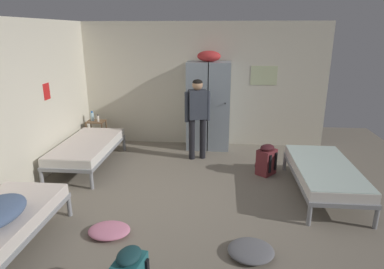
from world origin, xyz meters
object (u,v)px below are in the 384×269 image
Objects in this scene: locker_bank at (208,104)px; person_traveler at (197,112)px; bed_left_rear at (87,147)px; clothes_pile_grey at (251,251)px; bed_right at (324,172)px; water_bottle at (92,116)px; shelf_unit at (97,131)px; backpack_maroon at (266,160)px; lotion_bottle at (98,118)px; clothes_pile_pink at (109,230)px.

locker_bank is 1.31× the size of person_traveler.
bed_left_rear is 3.72m from clothes_pile_grey.
bed_right is 4.82m from water_bottle.
person_traveler is 2.97× the size of clothes_pile_grey.
person_traveler is 7.38× the size of water_bottle.
shelf_unit is 1.04× the size of backpack_maroon.
lotion_bottle is at bearing -176.36° from locker_bank.
person_traveler is 2.88× the size of backpack_maroon.
locker_bank reaches higher than water_bottle.
backpack_maroon reaches higher than clothes_pile_pink.
person_traveler is 2.43m from water_bottle.
lotion_bottle is at bearing 111.71° from clothes_pile_pink.
bed_left_rear is 12.03× the size of lotion_bottle.
shelf_unit is at bearing 161.17° from backpack_maroon.
bed_right is at bearing 52.65° from clothes_pile_grey.
shelf_unit is at bearing -14.04° from water_bottle.
lotion_bottle is 0.30× the size of clothes_pile_pink.
water_bottle is at bearing 165.96° from shelf_unit.
clothes_pile_pink is (1.11, -2.12, -0.33)m from bed_left_rear.
lotion_bottle is (-4.26, 1.87, 0.26)m from bed_right.
bed_left_rear is 2.18m from person_traveler.
clothes_pile_grey is at bearing -100.59° from backpack_maroon.
person_traveler reaches higher than clothes_pile_grey.
clothes_pile_grey is (0.66, -3.63, -0.91)m from locker_bank.
shelf_unit is 0.33m from water_bottle.
bed_right is at bearing -47.05° from locker_bank.
locker_bank is 9.64× the size of water_bottle.
lotion_bottle is 4.65m from clothes_pile_grey.
bed_left_rear is 1.15m from lotion_bottle.
backpack_maroon is 2.36m from clothes_pile_grey.
shelf_unit is 0.30× the size of bed_left_rear.
backpack_maroon is at bearing -18.83° from shelf_unit.
locker_bank reaches higher than bed_right.
water_bottle is (-4.41, 1.93, 0.28)m from bed_right.
backpack_maroon is at bearing -50.36° from locker_bank.
shelf_unit is 1.18m from bed_left_rear.
person_traveler is (-0.18, -0.67, -0.01)m from locker_bank.
bed_left_rear is at bearing -150.12° from locker_bank.
clothes_pile_grey is (0.84, -2.96, -0.90)m from person_traveler.
bed_left_rear is (-2.20, -1.26, -0.59)m from locker_bank.
locker_bank is at bearing 129.64° from backpack_maroon.
bed_right is 3.29m from clothes_pile_pink.
water_bottle is 3.64m from clothes_pile_pink.
shelf_unit is 0.30× the size of bed_right.
water_bottle is (-0.33, 1.17, 0.28)m from bed_left_rear.
lotion_bottle reaches higher than backpack_maroon.
shelf_unit is 0.36× the size of person_traveler.
clothes_pile_pink is (1.29, -3.23, -0.59)m from lotion_bottle.
bed_right is at bearing -23.74° from lotion_bottle.
backpack_maroon is at bearing 43.49° from clothes_pile_pink.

